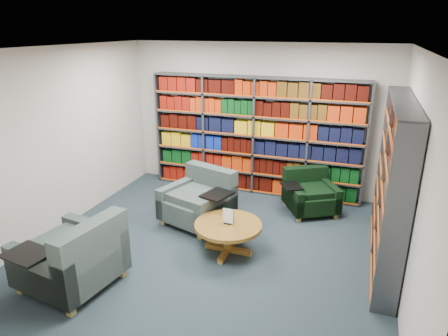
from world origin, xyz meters
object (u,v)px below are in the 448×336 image
(chair_teal_left, at_px, (201,201))
(coffee_table, at_px, (228,229))
(chair_green_right, at_px, (309,194))
(chair_teal_front, at_px, (76,260))

(chair_teal_left, distance_m, coffee_table, 1.09)
(chair_green_right, height_order, chair_teal_front, chair_teal_front)
(chair_teal_front, bearing_deg, chair_teal_left, 71.24)
(chair_green_right, xyz_separation_m, chair_teal_front, (-2.36, -3.18, 0.09))
(chair_teal_front, height_order, coffee_table, chair_teal_front)
(chair_teal_left, relative_size, coffee_table, 1.32)
(chair_teal_left, distance_m, chair_green_right, 1.91)
(chair_green_right, distance_m, chair_teal_front, 3.96)
(chair_green_right, relative_size, coffee_table, 1.14)
(chair_teal_left, height_order, coffee_table, chair_teal_left)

